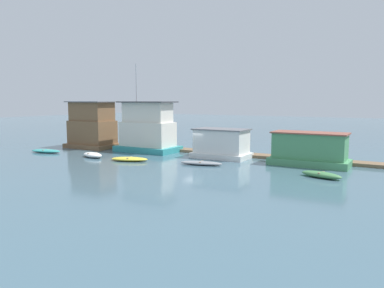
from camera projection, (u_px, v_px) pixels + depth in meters
ground_plane at (197, 156)px, 38.77m from camera, size 200.00×200.00×0.00m
dock_walkway at (209, 152)px, 41.07m from camera, size 42.40×1.80×0.30m
houseboat_brown at (92, 126)px, 45.77m from camera, size 6.04×4.12×5.67m
houseboat_teal at (148, 129)px, 42.27m from camera, size 6.97×4.07×9.90m
houseboat_white at (221, 144)px, 37.68m from camera, size 5.63×3.42×2.96m
houseboat_green at (309, 150)px, 33.31m from camera, size 6.89×3.22×2.99m
dinghy_teal at (46, 151)px, 41.53m from camera, size 3.83×2.06×0.38m
dinghy_white at (93, 155)px, 38.10m from camera, size 3.01×1.97×0.51m
dinghy_yellow at (130, 159)px, 35.84m from camera, size 3.88×2.55×0.38m
dinghy_grey at (201, 163)px, 33.63m from camera, size 4.03×1.90×0.35m
dinghy_green at (321, 175)px, 28.06m from camera, size 3.31×1.84×0.47m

